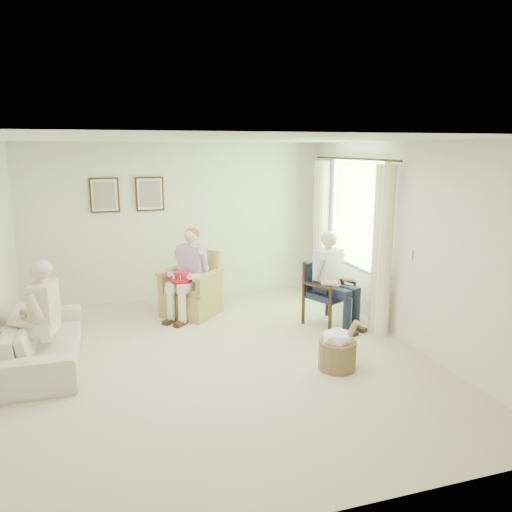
# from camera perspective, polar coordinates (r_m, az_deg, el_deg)

# --- Properties ---
(floor) EXTENTS (5.50, 5.50, 0.00)m
(floor) POSITION_cam_1_polar(r_m,az_deg,el_deg) (6.16, -4.51, -11.80)
(floor) COLOR beige
(floor) RESTS_ON ground
(back_wall) EXTENTS (5.00, 0.04, 2.60)m
(back_wall) POSITION_cam_1_polar(r_m,az_deg,el_deg) (8.42, -8.88, 3.87)
(back_wall) COLOR silver
(back_wall) RESTS_ON ground
(front_wall) EXTENTS (5.00, 0.04, 2.60)m
(front_wall) POSITION_cam_1_polar(r_m,az_deg,el_deg) (3.24, 6.26, -9.76)
(front_wall) COLOR silver
(front_wall) RESTS_ON ground
(right_wall) EXTENTS (0.04, 5.50, 2.60)m
(right_wall) POSITION_cam_1_polar(r_m,az_deg,el_deg) (6.75, 16.47, 1.43)
(right_wall) COLOR silver
(right_wall) RESTS_ON ground
(ceiling) EXTENTS (5.00, 5.50, 0.02)m
(ceiling) POSITION_cam_1_polar(r_m,az_deg,el_deg) (5.63, -4.96, 13.14)
(ceiling) COLOR white
(ceiling) RESTS_ON back_wall
(window) EXTENTS (0.13, 2.50, 1.63)m
(window) POSITION_cam_1_polar(r_m,az_deg,el_deg) (7.70, 11.42, 5.13)
(window) COLOR #2D6B23
(window) RESTS_ON right_wall
(curtain_left) EXTENTS (0.34, 0.34, 2.30)m
(curtain_left) POSITION_cam_1_polar(r_m,az_deg,el_deg) (6.86, 14.20, 0.47)
(curtain_left) COLOR #FEF9C7
(curtain_left) RESTS_ON ground
(curtain_right) EXTENTS (0.34, 0.34, 2.30)m
(curtain_right) POSITION_cam_1_polar(r_m,az_deg,el_deg) (8.57, 7.37, 3.04)
(curtain_right) COLOR #FEF9C7
(curtain_right) RESTS_ON ground
(framed_print_left) EXTENTS (0.45, 0.05, 0.55)m
(framed_print_left) POSITION_cam_1_polar(r_m,az_deg,el_deg) (8.24, -16.93, 6.67)
(framed_print_left) COLOR #382114
(framed_print_left) RESTS_ON back_wall
(framed_print_right) EXTENTS (0.45, 0.05, 0.55)m
(framed_print_right) POSITION_cam_1_polar(r_m,az_deg,el_deg) (8.27, -12.05, 6.95)
(framed_print_right) COLOR #382114
(framed_print_right) RESTS_ON back_wall
(wicker_armchair) EXTENTS (0.76, 0.75, 0.97)m
(wicker_armchair) POSITION_cam_1_polar(r_m,az_deg,el_deg) (7.73, -7.47, -4.39)
(wicker_armchair) COLOR tan
(wicker_armchair) RESTS_ON ground
(wood_armchair) EXTENTS (0.58, 0.55, 0.90)m
(wood_armchair) POSITION_cam_1_polar(r_m,az_deg,el_deg) (7.32, 8.07, -3.84)
(wood_armchair) COLOR black
(wood_armchair) RESTS_ON ground
(sofa) EXTENTS (1.97, 0.77, 0.57)m
(sofa) POSITION_cam_1_polar(r_m,az_deg,el_deg) (6.48, -22.97, -8.81)
(sofa) COLOR beige
(sofa) RESTS_ON ground
(person_wicker) EXTENTS (0.40, 0.62, 1.32)m
(person_wicker) POSITION_cam_1_polar(r_m,az_deg,el_deg) (7.49, -7.39, -1.33)
(person_wicker) COLOR beige
(person_wicker) RESTS_ON ground
(person_dark) EXTENTS (0.40, 0.62, 1.33)m
(person_dark) POSITION_cam_1_polar(r_m,az_deg,el_deg) (7.12, 8.66, -2.00)
(person_dark) COLOR #171D32
(person_dark) RESTS_ON ground
(person_sofa) EXTENTS (0.42, 0.62, 1.24)m
(person_sofa) POSITION_cam_1_polar(r_m,az_deg,el_deg) (6.20, -23.42, -5.73)
(person_sofa) COLOR beige
(person_sofa) RESTS_ON ground
(red_hat) EXTENTS (0.32, 0.32, 0.14)m
(red_hat) POSITION_cam_1_polar(r_m,az_deg,el_deg) (7.35, -8.56, -2.39)
(red_hat) COLOR red
(red_hat) RESTS_ON person_wicker
(hatbox) EXTENTS (0.46, 0.46, 0.64)m
(hatbox) POSITION_cam_1_polar(r_m,az_deg,el_deg) (5.91, 9.31, -10.38)
(hatbox) COLOR #A47C59
(hatbox) RESTS_ON ground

